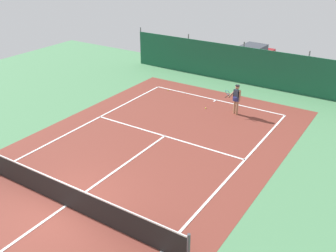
{
  "coord_description": "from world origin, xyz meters",
  "views": [
    {
      "loc": [
        9.08,
        -7.4,
        8.56
      ],
      "look_at": [
        0.53,
        5.87,
        0.9
      ],
      "focal_mm": 41.45,
      "sensor_mm": 36.0,
      "label": 1
    }
  ],
  "objects_px": {
    "tennis_net": "(64,194)",
    "tennis_ball_midcourt": "(168,90)",
    "tennis_ball_near_player": "(206,108)",
    "tennis_player": "(236,97)",
    "parked_car": "(252,57)"
  },
  "relations": [
    {
      "from": "tennis_net",
      "to": "tennis_ball_near_player",
      "type": "height_order",
      "value": "tennis_net"
    },
    {
      "from": "tennis_ball_midcourt",
      "to": "parked_car",
      "type": "xyz_separation_m",
      "value": [
        2.6,
        7.2,
        0.81
      ]
    },
    {
      "from": "tennis_ball_near_player",
      "to": "tennis_player",
      "type": "bearing_deg",
      "value": 7.92
    },
    {
      "from": "tennis_ball_near_player",
      "to": "tennis_ball_midcourt",
      "type": "relative_size",
      "value": 1.0
    },
    {
      "from": "tennis_player",
      "to": "parked_car",
      "type": "bearing_deg",
      "value": -49.14
    },
    {
      "from": "tennis_player",
      "to": "tennis_ball_midcourt",
      "type": "bearing_deg",
      "value": 12.96
    },
    {
      "from": "tennis_ball_near_player",
      "to": "parked_car",
      "type": "height_order",
      "value": "parked_car"
    },
    {
      "from": "tennis_player",
      "to": "tennis_ball_midcourt",
      "type": "xyz_separation_m",
      "value": [
        -4.98,
        1.04,
        -0.93
      ]
    },
    {
      "from": "tennis_ball_midcourt",
      "to": "tennis_player",
      "type": "bearing_deg",
      "value": -11.77
    },
    {
      "from": "tennis_net",
      "to": "tennis_ball_midcourt",
      "type": "bearing_deg",
      "value": 105.38
    },
    {
      "from": "tennis_net",
      "to": "tennis_ball_midcourt",
      "type": "height_order",
      "value": "tennis_net"
    },
    {
      "from": "tennis_ball_near_player",
      "to": "tennis_ball_midcourt",
      "type": "height_order",
      "value": "same"
    },
    {
      "from": "tennis_net",
      "to": "parked_car",
      "type": "bearing_deg",
      "value": 91.87
    },
    {
      "from": "tennis_player",
      "to": "tennis_net",
      "type": "bearing_deg",
      "value": 105.35
    },
    {
      "from": "parked_car",
      "to": "tennis_player",
      "type": "bearing_deg",
      "value": 109.74
    }
  ]
}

